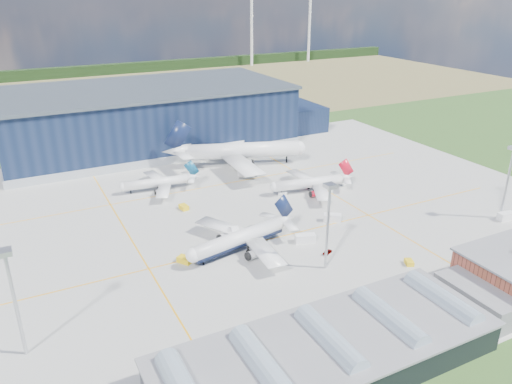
# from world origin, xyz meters

# --- Properties ---
(ground) EXTENTS (600.00, 600.00, 0.00)m
(ground) POSITION_xyz_m (0.00, 0.00, 0.00)
(ground) COLOR #284C1C
(ground) RESTS_ON ground
(apron) EXTENTS (220.00, 160.00, 0.08)m
(apron) POSITION_xyz_m (0.00, 10.00, 0.03)
(apron) COLOR gray
(apron) RESTS_ON ground
(farmland) EXTENTS (600.00, 220.00, 0.01)m
(farmland) POSITION_xyz_m (0.00, 220.00, 0.00)
(farmland) COLOR olive
(farmland) RESTS_ON ground
(treeline) EXTENTS (600.00, 8.00, 8.00)m
(treeline) POSITION_xyz_m (0.00, 300.00, 4.00)
(treeline) COLOR black
(treeline) RESTS_ON ground
(hangar) EXTENTS (145.00, 62.00, 26.10)m
(hangar) POSITION_xyz_m (2.81, 94.80, 11.62)
(hangar) COLOR #101C36
(hangar) RESTS_ON ground
(glass_concourse) EXTENTS (78.00, 23.00, 8.60)m
(glass_concourse) POSITION_xyz_m (-6.45, -60.00, 3.69)
(glass_concourse) COLOR black
(glass_concourse) RESTS_ON ground
(light_mast_west) EXTENTS (2.60, 2.60, 23.00)m
(light_mast_west) POSITION_xyz_m (-60.00, -30.00, 15.43)
(light_mast_west) COLOR #B3B5BA
(light_mast_west) RESTS_ON ground
(light_mast_center) EXTENTS (2.60, 2.60, 23.00)m
(light_mast_center) POSITION_xyz_m (10.00, -30.00, 15.43)
(light_mast_center) COLOR #B3B5BA
(light_mast_center) RESTS_ON ground
(light_mast_east) EXTENTS (2.60, 2.60, 23.00)m
(light_mast_east) POSITION_xyz_m (75.00, -30.00, 15.43)
(light_mast_east) COLOR #B3B5BA
(light_mast_east) RESTS_ON ground
(airliner_navy) EXTENTS (43.26, 42.65, 11.96)m
(airliner_navy) POSITION_xyz_m (-5.67, -12.00, 5.98)
(airliner_navy) COLOR white
(airliner_navy) RESTS_ON ground
(airliner_red) EXTENTS (36.76, 36.19, 10.43)m
(airliner_red) POSITION_xyz_m (33.69, 14.79, 5.22)
(airliner_red) COLOR white
(airliner_red) RESTS_ON ground
(airliner_widebody) EXTENTS (72.10, 71.33, 18.60)m
(airliner_widebody) POSITION_xyz_m (25.73, 50.83, 9.30)
(airliner_widebody) COLOR white
(airliner_widebody) RESTS_ON ground
(airliner_regional) EXTENTS (31.89, 31.34, 9.40)m
(airliner_regional) POSITION_xyz_m (-12.74, 40.00, 4.70)
(airliner_regional) COLOR white
(airliner_regional) RESTS_ON ground
(gse_tug_a) EXTENTS (4.02, 4.46, 1.58)m
(gse_tug_a) POSITION_xyz_m (-20.72, -11.11, 0.79)
(gse_tug_a) COLOR yellow
(gse_tug_a) RESTS_ON ground
(gse_tug_b) EXTENTS (2.88, 3.33, 1.21)m
(gse_tug_b) POSITION_xyz_m (30.17, -38.36, 0.61)
(gse_tug_b) COLOR yellow
(gse_tug_b) RESTS_ON ground
(gse_van_a) EXTENTS (6.11, 4.28, 2.45)m
(gse_van_a) POSITION_xyz_m (12.88, -16.01, 1.22)
(gse_van_a) COLOR white
(gse_van_a) RESTS_ON ground
(gse_cart_a) EXTENTS (2.61, 3.52, 1.40)m
(gse_cart_a) POSITION_xyz_m (48.45, 15.75, 0.70)
(gse_cart_a) COLOR white
(gse_cart_a) RESTS_ON ground
(gse_van_b) EXTENTS (5.70, 4.92, 2.41)m
(gse_van_b) POSITION_xyz_m (27.44, -8.38, 1.20)
(gse_van_b) COLOR white
(gse_van_b) RESTS_ON ground
(gse_tug_c) EXTENTS (2.61, 3.71, 1.51)m
(gse_tug_c) POSITION_xyz_m (-9.79, 20.56, 0.75)
(gse_tug_c) COLOR yellow
(gse_tug_c) RESTS_ON ground
(gse_cart_b) EXTENTS (3.09, 3.21, 1.16)m
(gse_cart_b) POSITION_xyz_m (24.33, 16.30, 0.58)
(gse_cart_b) COLOR white
(gse_cart_b) RESTS_ON ground
(gse_van_c) EXTENTS (5.50, 3.22, 2.49)m
(gse_van_c) POSITION_xyz_m (75.19, -31.82, 1.25)
(gse_van_c) COLOR white
(gse_van_c) RESTS_ON ground
(airstair) EXTENTS (2.62, 5.12, 3.13)m
(airstair) POSITION_xyz_m (-4.28, -5.46, 1.57)
(airstair) COLOR white
(airstair) RESTS_ON ground
(car_a) EXTENTS (3.57, 2.61, 1.13)m
(car_a) POSITION_xyz_m (14.75, -24.15, 0.57)
(car_a) COLOR #99999E
(car_a) RESTS_ON ground
(car_b) EXTENTS (4.12, 2.30, 1.29)m
(car_b) POSITION_xyz_m (54.50, -43.83, 0.64)
(car_b) COLOR #99999E
(car_b) RESTS_ON ground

